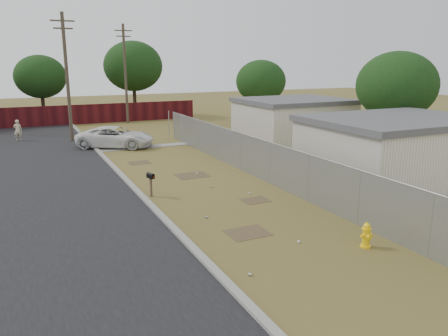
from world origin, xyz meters
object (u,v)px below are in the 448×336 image
fire_hydrant (366,235)px  pickup_truck (115,137)px  pedestrian (18,130)px  mailbox (151,178)px

fire_hydrant → pickup_truck: size_ratio=0.16×
fire_hydrant → pedestrian: size_ratio=0.54×
fire_hydrant → pedestrian: pedestrian is taller
fire_hydrant → pedestrian: bearing=110.5°
pickup_truck → pedestrian: bearing=76.3°
fire_hydrant → pedestrian: (-9.53, 25.52, 0.39)m
fire_hydrant → pickup_truck: 20.24m
pickup_truck → mailbox: bearing=-155.0°
mailbox → pickup_truck: bearing=85.2°
fire_hydrant → pickup_truck: (-3.60, 19.91, 0.32)m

